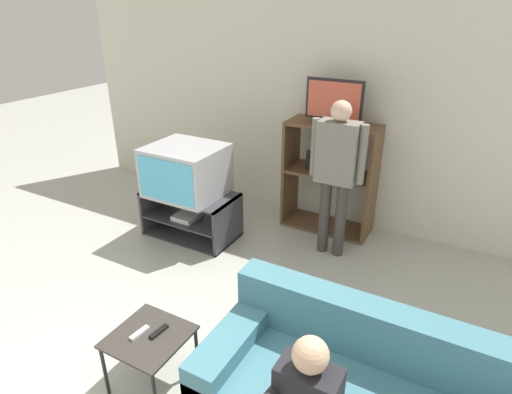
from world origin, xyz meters
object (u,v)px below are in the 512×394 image
at_px(remote_control_black, 159,332).
at_px(television_main, 186,170).
at_px(media_shelf, 329,177).
at_px(remote_control_white, 139,333).
at_px(television_flat, 334,103).
at_px(person_standing_adult, 337,166).
at_px(tv_stand, 191,215).
at_px(snack_table, 149,341).

bearing_deg(remote_control_black, television_main, 126.86).
bearing_deg(remote_control_black, media_shelf, 90.73).
relative_size(media_shelf, remote_control_white, 8.41).
bearing_deg(media_shelf, television_main, -145.09).
distance_m(television_flat, remote_control_black, 2.77).
bearing_deg(television_flat, person_standing_adult, -63.84).
distance_m(tv_stand, television_main, 0.51).
relative_size(television_flat, remote_control_black, 4.13).
distance_m(media_shelf, person_standing_adult, 0.63).
bearing_deg(person_standing_adult, snack_table, -102.14).
height_order(media_shelf, snack_table, media_shelf).
height_order(tv_stand, person_standing_adult, person_standing_adult).
height_order(media_shelf, television_flat, television_flat).
distance_m(television_main, remote_control_black, 2.04).
bearing_deg(snack_table, television_main, 119.97).
relative_size(remote_control_black, person_standing_adult, 0.09).
relative_size(tv_stand, person_standing_adult, 0.63).
distance_m(media_shelf, snack_table, 2.67).
bearing_deg(person_standing_adult, remote_control_white, -103.51).
relative_size(television_flat, remote_control_white, 4.13).
relative_size(media_shelf, snack_table, 2.58).
relative_size(television_main, media_shelf, 0.62).
bearing_deg(snack_table, remote_control_black, 51.02).
bearing_deg(media_shelf, person_standing_adult, -65.35).
xyz_separation_m(television_flat, snack_table, (-0.23, -2.63, -1.05)).
height_order(television_main, media_shelf, media_shelf).
bearing_deg(television_flat, media_shelf, 51.68).
bearing_deg(tv_stand, television_main, 177.64).
distance_m(television_main, media_shelf, 1.54).
distance_m(snack_table, remote_control_white, 0.08).
bearing_deg(remote_control_white, person_standing_adult, 82.33).
xyz_separation_m(snack_table, person_standing_adult, (0.46, 2.16, 0.58)).
relative_size(tv_stand, remote_control_white, 6.84).
xyz_separation_m(tv_stand, remote_control_black, (1.04, -1.71, 0.18)).
xyz_separation_m(remote_control_black, person_standing_adult, (0.42, 2.11, 0.52)).
xyz_separation_m(television_main, person_standing_adult, (1.48, 0.39, 0.19)).
xyz_separation_m(snack_table, remote_control_white, (-0.06, -0.02, 0.06)).
distance_m(media_shelf, remote_control_black, 2.61).
relative_size(television_flat, person_standing_adult, 0.38).
height_order(tv_stand, television_main, television_main).
bearing_deg(tv_stand, remote_control_white, -62.30).
xyz_separation_m(tv_stand, snack_table, (1.00, -1.77, 0.13)).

